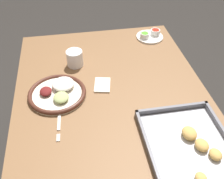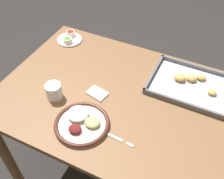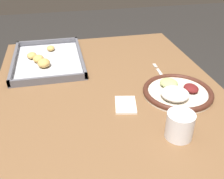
{
  "view_description": "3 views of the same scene",
  "coord_description": "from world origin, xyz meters",
  "px_view_note": "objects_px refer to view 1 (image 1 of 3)",
  "views": [
    {
      "loc": [
        0.83,
        -0.15,
        1.53
      ],
      "look_at": [
        -0.02,
        0.0,
        0.77
      ],
      "focal_mm": 42.0,
      "sensor_mm": 36.0,
      "label": 1
    },
    {
      "loc": [
        0.39,
        -0.83,
        1.72
      ],
      "look_at": [
        -0.02,
        0.0,
        0.77
      ],
      "focal_mm": 42.0,
      "sensor_mm": 36.0,
      "label": 2
    },
    {
      "loc": [
        -0.8,
        0.17,
        1.26
      ],
      "look_at": [
        -0.02,
        0.0,
        0.77
      ],
      "focal_mm": 42.0,
      "sensor_mm": 36.0,
      "label": 3
    }
  ],
  "objects_px": {
    "fork": "(59,120)",
    "saucer_plate": "(150,35)",
    "baking_tray": "(192,150)",
    "dinner_plate": "(58,92)",
    "napkin": "(102,85)",
    "drinking_cup": "(75,58)"
  },
  "relations": [
    {
      "from": "baking_tray",
      "to": "dinner_plate",
      "type": "bearing_deg",
      "value": -129.8
    },
    {
      "from": "dinner_plate",
      "to": "saucer_plate",
      "type": "xyz_separation_m",
      "value": [
        -0.41,
        0.54,
        0.0
      ]
    },
    {
      "from": "fork",
      "to": "baking_tray",
      "type": "xyz_separation_m",
      "value": [
        0.23,
        0.47,
        0.01
      ]
    },
    {
      "from": "drinking_cup",
      "to": "napkin",
      "type": "distance_m",
      "value": 0.22
    },
    {
      "from": "saucer_plate",
      "to": "baking_tray",
      "type": "relative_size",
      "value": 0.37
    },
    {
      "from": "dinner_plate",
      "to": "saucer_plate",
      "type": "height_order",
      "value": "dinner_plate"
    },
    {
      "from": "saucer_plate",
      "to": "fork",
      "type": "bearing_deg",
      "value": -43.71
    },
    {
      "from": "baking_tray",
      "to": "saucer_plate",
      "type": "bearing_deg",
      "value": 174.78
    },
    {
      "from": "fork",
      "to": "napkin",
      "type": "distance_m",
      "value": 0.27
    },
    {
      "from": "dinner_plate",
      "to": "napkin",
      "type": "distance_m",
      "value": 0.21
    },
    {
      "from": "napkin",
      "to": "dinner_plate",
      "type": "bearing_deg",
      "value": -82.21
    },
    {
      "from": "fork",
      "to": "drinking_cup",
      "type": "height_order",
      "value": "drinking_cup"
    },
    {
      "from": "saucer_plate",
      "to": "baking_tray",
      "type": "xyz_separation_m",
      "value": [
        0.8,
        -0.07,
        -0.0
      ]
    },
    {
      "from": "fork",
      "to": "saucer_plate",
      "type": "bearing_deg",
      "value": 139.86
    },
    {
      "from": "dinner_plate",
      "to": "saucer_plate",
      "type": "relative_size",
      "value": 1.66
    },
    {
      "from": "saucer_plate",
      "to": "napkin",
      "type": "height_order",
      "value": "saucer_plate"
    },
    {
      "from": "saucer_plate",
      "to": "drinking_cup",
      "type": "xyz_separation_m",
      "value": [
        0.2,
        -0.45,
        0.03
      ]
    },
    {
      "from": "napkin",
      "to": "baking_tray",
      "type": "bearing_deg",
      "value": 32.34
    },
    {
      "from": "saucer_plate",
      "to": "napkin",
      "type": "xyz_separation_m",
      "value": [
        0.38,
        -0.34,
        -0.01
      ]
    },
    {
      "from": "dinner_plate",
      "to": "baking_tray",
      "type": "bearing_deg",
      "value": 50.2
    },
    {
      "from": "fork",
      "to": "drinking_cup",
      "type": "bearing_deg",
      "value": 169.75
    },
    {
      "from": "fork",
      "to": "baking_tray",
      "type": "relative_size",
      "value": 0.45
    }
  ]
}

